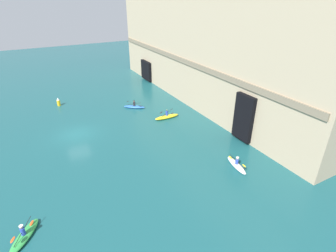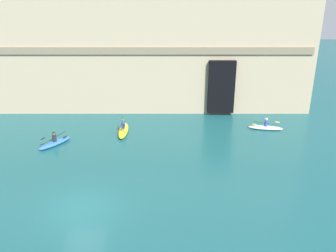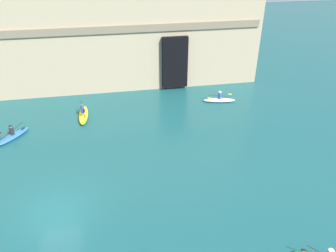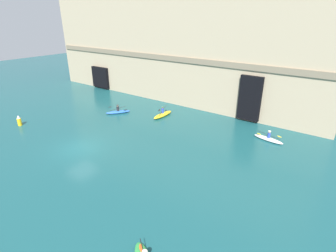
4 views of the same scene
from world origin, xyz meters
The scene contains 5 objects.
ground_plane centered at (0.00, 0.00, 0.00)m, with size 120.00×120.00×0.00m, color #195156.
cliff_bluff centered at (-2.64, 19.11, 8.36)m, with size 43.17×6.82×16.77m.
kayak_blue centered at (-4.04, 8.81, 0.21)m, with size 2.41×2.88×1.11m.
kayak_white centered at (13.71, 12.00, 0.21)m, with size 3.05×1.18×1.06m.
kayak_yellow centered at (1.21, 11.24, 0.25)m, with size 0.80×3.36×1.23m.
Camera 2 is at (5.08, -18.49, 12.91)m, focal length 40.00 mm.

